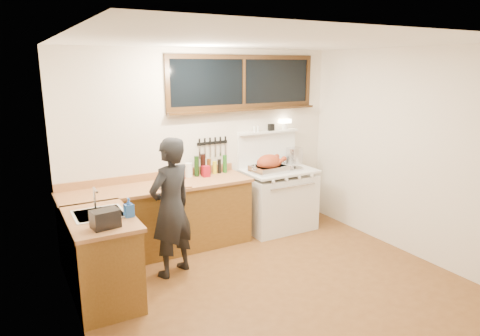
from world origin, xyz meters
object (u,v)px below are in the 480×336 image
vintage_stove (278,198)px  man (171,208)px  cutting_board (175,182)px  roast_turkey (269,165)px

vintage_stove → man: man is taller
cutting_board → roast_turkey: (1.41, 0.00, 0.05)m
man → cutting_board: size_ratio=3.41×
man → cutting_board: bearing=64.3°
vintage_stove → cutting_board: size_ratio=3.35×
cutting_board → roast_turkey: roast_turkey is taller
vintage_stove → man: bearing=-161.9°
man → cutting_board: (0.25, 0.53, 0.15)m
man → roast_turkey: 1.76m
man → roast_turkey: man is taller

